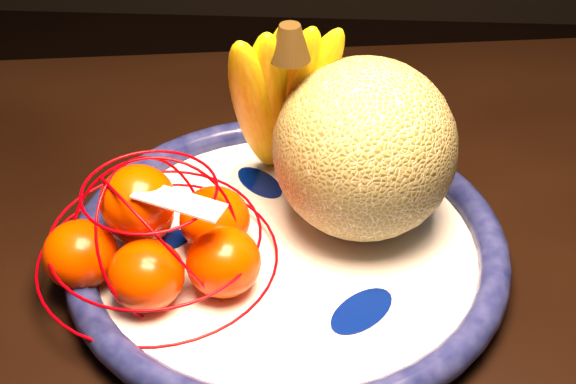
# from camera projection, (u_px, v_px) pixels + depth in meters

# --- Properties ---
(fruit_bowl) EXTENTS (0.40, 0.40, 0.03)m
(fruit_bowl) POSITION_uv_depth(u_px,v_px,m) (287.00, 247.00, 0.72)
(fruit_bowl) COLOR white
(fruit_bowl) RESTS_ON dining_table
(cantaloupe) EXTENTS (0.16, 0.16, 0.16)m
(cantaloupe) POSITION_uv_depth(u_px,v_px,m) (364.00, 149.00, 0.70)
(cantaloupe) COLOR olive
(cantaloupe) RESTS_ON fruit_bowl
(banana_bunch) EXTENTS (0.13, 0.13, 0.21)m
(banana_bunch) POSITION_uv_depth(u_px,v_px,m) (279.00, 95.00, 0.73)
(banana_bunch) COLOR yellow
(banana_bunch) RESTS_ON fruit_bowl
(mandarin_bag) EXTENTS (0.24, 0.24, 0.13)m
(mandarin_bag) POSITION_uv_depth(u_px,v_px,m) (157.00, 237.00, 0.68)
(mandarin_bag) COLOR #FF3100
(mandarin_bag) RESTS_ON fruit_bowl
(price_tag) EXTENTS (0.08, 0.05, 0.01)m
(price_tag) POSITION_uv_depth(u_px,v_px,m) (179.00, 201.00, 0.63)
(price_tag) COLOR white
(price_tag) RESTS_ON mandarin_bag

